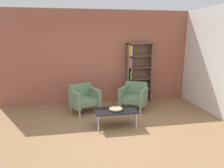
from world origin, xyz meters
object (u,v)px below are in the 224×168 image
object	(u,v)px
armchair_spare_guest	(134,96)
armchair_by_bookshelf	(84,98)
coffee_table_low	(116,111)
decorative_bowl	(116,109)
bookshelf_tall	(136,73)

from	to	relation	value
armchair_spare_guest	armchair_by_bookshelf	xyz separation A→B (m)	(-1.46, 0.04, 0.00)
coffee_table_low	decorative_bowl	xyz separation A→B (m)	(0.00, 0.00, 0.07)
coffee_table_low	decorative_bowl	size ratio (longest dim) A/B	3.12
coffee_table_low	armchair_by_bookshelf	bearing A→B (deg)	122.23
bookshelf_tall	coffee_table_low	distance (m)	2.16
decorative_bowl	armchair_spare_guest	bearing A→B (deg)	54.77
armchair_spare_guest	armchair_by_bookshelf	distance (m)	1.46
coffee_table_low	armchair_spare_guest	bearing A→B (deg)	54.77
decorative_bowl	armchair_spare_guest	xyz separation A→B (m)	(0.76, 1.07, -0.02)
decorative_bowl	armchair_spare_guest	distance (m)	1.31
coffee_table_low	decorative_bowl	distance (m)	0.07
bookshelf_tall	coffee_table_low	xyz separation A→B (m)	(-1.04, -1.80, -0.58)
bookshelf_tall	armchair_by_bookshelf	world-z (taller)	bookshelf_tall
armchair_spare_guest	bookshelf_tall	bearing A→B (deg)	101.60
armchair_spare_guest	armchair_by_bookshelf	size ratio (longest dim) A/B	1.04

